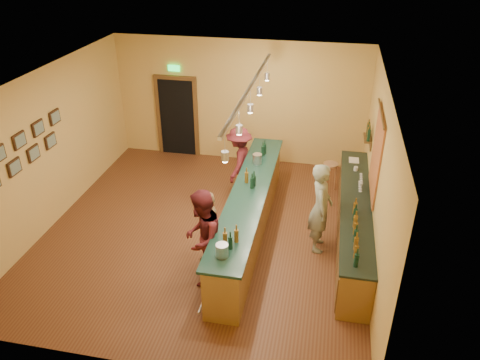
% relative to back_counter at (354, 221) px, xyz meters
% --- Properties ---
extents(floor, '(7.00, 7.00, 0.00)m').
position_rel_back_counter_xyz_m(floor, '(-2.97, -0.18, -0.49)').
color(floor, '#542C18').
rests_on(floor, ground).
extents(ceiling, '(6.50, 7.00, 0.02)m').
position_rel_back_counter_xyz_m(ceiling, '(-2.97, -0.18, 2.71)').
color(ceiling, silver).
rests_on(ceiling, wall_back).
extents(wall_back, '(6.50, 0.02, 3.20)m').
position_rel_back_counter_xyz_m(wall_back, '(-2.97, 3.32, 1.11)').
color(wall_back, '#DEAD53').
rests_on(wall_back, floor).
extents(wall_front, '(6.50, 0.02, 3.20)m').
position_rel_back_counter_xyz_m(wall_front, '(-2.97, -3.68, 1.11)').
color(wall_front, '#DEAD53').
rests_on(wall_front, floor).
extents(wall_left, '(0.02, 7.00, 3.20)m').
position_rel_back_counter_xyz_m(wall_left, '(-6.22, -0.18, 1.11)').
color(wall_left, '#DEAD53').
rests_on(wall_left, floor).
extents(wall_right, '(0.02, 7.00, 3.20)m').
position_rel_back_counter_xyz_m(wall_right, '(0.28, -0.18, 1.11)').
color(wall_right, '#DEAD53').
rests_on(wall_right, floor).
extents(doorway, '(1.15, 0.09, 2.48)m').
position_rel_back_counter_xyz_m(doorway, '(-4.67, 3.30, 0.64)').
color(doorway, black).
rests_on(doorway, wall_back).
extents(tapestry, '(0.03, 1.40, 1.60)m').
position_rel_back_counter_xyz_m(tapestry, '(0.26, 0.22, 1.36)').
color(tapestry, '#A13820').
rests_on(tapestry, wall_right).
extents(bottle_shelf, '(0.17, 0.55, 0.54)m').
position_rel_back_counter_xyz_m(bottle_shelf, '(0.20, 1.72, 1.18)').
color(bottle_shelf, '#533218').
rests_on(bottle_shelf, wall_right).
extents(picture_grid, '(0.06, 2.20, 0.70)m').
position_rel_back_counter_xyz_m(picture_grid, '(-6.18, -0.93, 1.46)').
color(picture_grid, '#382111').
rests_on(picture_grid, wall_left).
extents(back_counter, '(0.60, 4.55, 1.27)m').
position_rel_back_counter_xyz_m(back_counter, '(0.00, 0.00, 0.00)').
color(back_counter, brown).
rests_on(back_counter, floor).
extents(tasting_bar, '(0.74, 5.10, 1.38)m').
position_rel_back_counter_xyz_m(tasting_bar, '(-2.06, -0.18, 0.12)').
color(tasting_bar, brown).
rests_on(tasting_bar, floor).
extents(pendant_track, '(0.11, 4.60, 0.50)m').
position_rel_back_counter_xyz_m(pendant_track, '(-2.06, -0.18, 2.50)').
color(pendant_track, silver).
rests_on(pendant_track, ceiling).
extents(bartender, '(0.48, 0.69, 1.82)m').
position_rel_back_counter_xyz_m(bartender, '(-0.67, -0.31, 0.42)').
color(bartender, gray).
rests_on(bartender, floor).
extents(customer_a, '(0.69, 0.88, 1.79)m').
position_rel_back_counter_xyz_m(customer_a, '(-2.61, -1.67, 0.41)').
color(customer_a, '#59191E').
rests_on(customer_a, floor).
extents(customer_b, '(0.67, 1.00, 1.57)m').
position_rel_back_counter_xyz_m(customer_b, '(-2.61, -1.24, 0.30)').
color(customer_b, '#997A51').
rests_on(customer_b, floor).
extents(customer_c, '(0.68, 1.10, 1.64)m').
position_rel_back_counter_xyz_m(customer_c, '(-2.61, 1.51, 0.33)').
color(customer_c, '#59191E').
rests_on(customer_c, floor).
extents(bar_stool, '(0.35, 0.35, 0.71)m').
position_rel_back_counter_xyz_m(bar_stool, '(-0.52, 2.02, 0.08)').
color(bar_stool, '#956043').
rests_on(bar_stool, floor).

